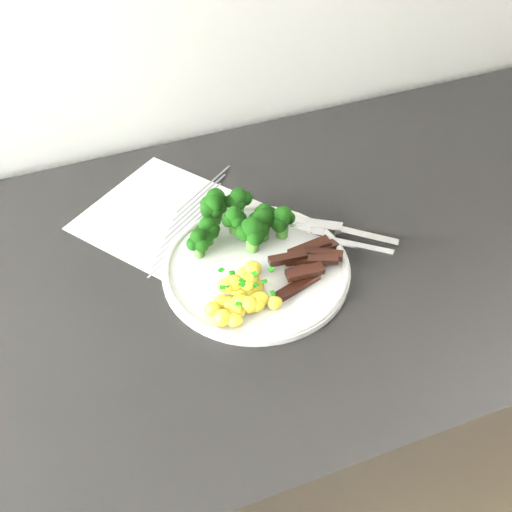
# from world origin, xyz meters

# --- Properties ---
(counter) EXTENTS (2.51, 0.63, 0.94)m
(counter) POSITION_xyz_m (-0.12, 1.66, 0.47)
(counter) COLOR black
(counter) RESTS_ON ground
(recipe_paper) EXTENTS (0.33, 0.36, 0.00)m
(recipe_paper) POSITION_xyz_m (-0.19, 1.77, 0.94)
(recipe_paper) COLOR white
(recipe_paper) RESTS_ON counter
(plate) EXTENTS (0.25, 0.25, 0.01)m
(plate) POSITION_xyz_m (-0.13, 1.65, 0.95)
(plate) COLOR white
(plate) RESTS_ON counter
(broccoli) EXTENTS (0.16, 0.12, 0.06)m
(broccoli) POSITION_xyz_m (-0.13, 1.71, 0.98)
(broccoli) COLOR #386B22
(broccoli) RESTS_ON plate
(potatoes) EXTENTS (0.10, 0.09, 0.04)m
(potatoes) POSITION_xyz_m (-0.17, 1.60, 0.96)
(potatoes) COLOR #F5DF4C
(potatoes) RESTS_ON plate
(beef_strips) EXTENTS (0.12, 0.08, 0.02)m
(beef_strips) POSITION_xyz_m (-0.06, 1.63, 0.96)
(beef_strips) COLOR black
(beef_strips) RESTS_ON plate
(fork) EXTENTS (0.11, 0.11, 0.01)m
(fork) POSITION_xyz_m (-0.00, 1.64, 0.96)
(fork) COLOR silver
(fork) RESTS_ON plate
(knife) EXTENTS (0.16, 0.12, 0.02)m
(knife) POSITION_xyz_m (0.02, 1.66, 0.95)
(knife) COLOR silver
(knife) RESTS_ON plate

